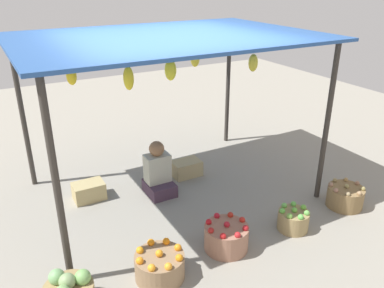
{
  "coord_description": "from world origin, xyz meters",
  "views": [
    {
      "loc": [
        -2.12,
        -4.44,
        2.85
      ],
      "look_at": [
        0.0,
        -0.61,
        0.95
      ],
      "focal_mm": 36.7,
      "sensor_mm": 36.0,
      "label": 1
    }
  ],
  "objects_px": {
    "vendor_person": "(158,174)",
    "basket_red_apples": "(226,237)",
    "wooden_crate_near_vendor": "(186,168)",
    "basket_oranges": "(160,266)",
    "basket_potatoes": "(345,196)",
    "basket_green_apples": "(293,220)",
    "wooden_crate_stacked_rear": "(89,191)"
  },
  "relations": [
    {
      "from": "vendor_person",
      "to": "basket_red_apples",
      "type": "bearing_deg",
      "value": -84.01
    },
    {
      "from": "wooden_crate_near_vendor",
      "to": "basket_oranges",
      "type": "bearing_deg",
      "value": -125.14
    },
    {
      "from": "basket_potatoes",
      "to": "basket_green_apples",
      "type": "bearing_deg",
      "value": -176.49
    },
    {
      "from": "vendor_person",
      "to": "wooden_crate_near_vendor",
      "type": "distance_m",
      "value": 0.68
    },
    {
      "from": "wooden_crate_near_vendor",
      "to": "wooden_crate_stacked_rear",
      "type": "distance_m",
      "value": 1.5
    },
    {
      "from": "wooden_crate_near_vendor",
      "to": "wooden_crate_stacked_rear",
      "type": "height_order",
      "value": "wooden_crate_stacked_rear"
    },
    {
      "from": "basket_red_apples",
      "to": "basket_potatoes",
      "type": "bearing_deg",
      "value": -0.81
    },
    {
      "from": "basket_green_apples",
      "to": "vendor_person",
      "type": "bearing_deg",
      "value": 124.2
    },
    {
      "from": "vendor_person",
      "to": "basket_oranges",
      "type": "distance_m",
      "value": 1.7
    },
    {
      "from": "basket_oranges",
      "to": "wooden_crate_near_vendor",
      "type": "xyz_separation_m",
      "value": [
        1.28,
        1.82,
        -0.02
      ]
    },
    {
      "from": "basket_red_apples",
      "to": "wooden_crate_near_vendor",
      "type": "height_order",
      "value": "basket_red_apples"
    },
    {
      "from": "vendor_person",
      "to": "wooden_crate_stacked_rear",
      "type": "height_order",
      "value": "vendor_person"
    },
    {
      "from": "basket_oranges",
      "to": "wooden_crate_near_vendor",
      "type": "relative_size",
      "value": 1.17
    },
    {
      "from": "basket_oranges",
      "to": "basket_red_apples",
      "type": "relative_size",
      "value": 1.03
    },
    {
      "from": "wooden_crate_near_vendor",
      "to": "basket_green_apples",
      "type": "bearing_deg",
      "value": -75.52
    },
    {
      "from": "basket_green_apples",
      "to": "wooden_crate_near_vendor",
      "type": "bearing_deg",
      "value": 104.48
    },
    {
      "from": "basket_red_apples",
      "to": "wooden_crate_near_vendor",
      "type": "distance_m",
      "value": 1.81
    },
    {
      "from": "vendor_person",
      "to": "wooden_crate_near_vendor",
      "type": "bearing_deg",
      "value": 25.09
    },
    {
      "from": "basket_potatoes",
      "to": "basket_oranges",
      "type": "bearing_deg",
      "value": -179.35
    },
    {
      "from": "wooden_crate_stacked_rear",
      "to": "basket_potatoes",
      "type": "bearing_deg",
      "value": -31.91
    },
    {
      "from": "basket_green_apples",
      "to": "basket_potatoes",
      "type": "relative_size",
      "value": 0.79
    },
    {
      "from": "basket_oranges",
      "to": "wooden_crate_near_vendor",
      "type": "height_order",
      "value": "basket_oranges"
    },
    {
      "from": "basket_potatoes",
      "to": "wooden_crate_stacked_rear",
      "type": "xyz_separation_m",
      "value": [
        -2.93,
        1.82,
        -0.02
      ]
    },
    {
      "from": "basket_green_apples",
      "to": "basket_potatoes",
      "type": "xyz_separation_m",
      "value": [
        0.96,
        0.06,
        0.01
      ]
    },
    {
      "from": "basket_oranges",
      "to": "basket_red_apples",
      "type": "bearing_deg",
      "value": 3.86
    },
    {
      "from": "vendor_person",
      "to": "basket_red_apples",
      "type": "xyz_separation_m",
      "value": [
        0.16,
        -1.48,
        -0.15
      ]
    },
    {
      "from": "vendor_person",
      "to": "basket_oranges",
      "type": "xyz_separation_m",
      "value": [
        -0.69,
        -1.54,
        -0.16
      ]
    },
    {
      "from": "vendor_person",
      "to": "basket_green_apples",
      "type": "relative_size",
      "value": 2.09
    },
    {
      "from": "basket_red_apples",
      "to": "wooden_crate_near_vendor",
      "type": "xyz_separation_m",
      "value": [
        0.43,
        1.76,
        -0.03
      ]
    },
    {
      "from": "basket_oranges",
      "to": "wooden_crate_stacked_rear",
      "type": "height_order",
      "value": "basket_oranges"
    },
    {
      "from": "basket_red_apples",
      "to": "basket_green_apples",
      "type": "distance_m",
      "value": 0.91
    },
    {
      "from": "basket_green_apples",
      "to": "basket_oranges",
      "type": "bearing_deg",
      "value": 179.09
    }
  ]
}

